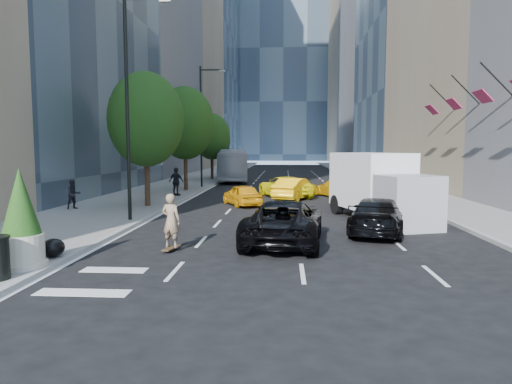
# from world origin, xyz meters

# --- Properties ---
(ground) EXTENTS (160.00, 160.00, 0.00)m
(ground) POSITION_xyz_m (0.00, 0.00, 0.00)
(ground) COLOR black
(ground) RESTS_ON ground
(sidewalk_left) EXTENTS (6.00, 120.00, 0.15)m
(sidewalk_left) POSITION_xyz_m (-9.00, 30.00, 0.07)
(sidewalk_left) COLOR slate
(sidewalk_left) RESTS_ON ground
(sidewalk_right) EXTENTS (4.00, 120.00, 0.15)m
(sidewalk_right) POSITION_xyz_m (10.00, 30.00, 0.07)
(sidewalk_right) COLOR slate
(sidewalk_right) RESTS_ON ground
(tower_left_end) EXTENTS (20.00, 28.00, 60.00)m
(tower_left_end) POSITION_xyz_m (-22.00, 92.00, 30.00)
(tower_left_end) COLOR #2F3C4A
(tower_left_end) RESTS_ON ground
(tower_right_far) EXTENTS (20.00, 24.00, 50.00)m
(tower_right_far) POSITION_xyz_m (22.00, 98.00, 25.00)
(tower_right_far) COLOR gray
(tower_right_far) RESTS_ON ground
(tower_distant) EXTENTS (40.00, 20.00, 90.00)m
(tower_distant) POSITION_xyz_m (0.00, 120.00, 45.00)
(tower_distant) COLOR #2F3C4A
(tower_distant) RESTS_ON ground
(lamp_near) EXTENTS (2.13, 0.22, 10.00)m
(lamp_near) POSITION_xyz_m (-6.32, 4.00, 5.81)
(lamp_near) COLOR black
(lamp_near) RESTS_ON sidewalk_left
(lamp_far) EXTENTS (2.13, 0.22, 10.00)m
(lamp_far) POSITION_xyz_m (-6.32, 22.00, 5.81)
(lamp_far) COLOR black
(lamp_far) RESTS_ON sidewalk_left
(tree_near) EXTENTS (4.20, 4.20, 7.46)m
(tree_near) POSITION_xyz_m (-7.20, 9.00, 4.97)
(tree_near) COLOR black
(tree_near) RESTS_ON sidewalk_left
(tree_mid) EXTENTS (4.50, 4.50, 7.99)m
(tree_mid) POSITION_xyz_m (-7.20, 19.00, 5.32)
(tree_mid) COLOR black
(tree_mid) RESTS_ON sidewalk_left
(tree_far) EXTENTS (3.90, 3.90, 6.92)m
(tree_far) POSITION_xyz_m (-7.20, 32.00, 4.62)
(tree_far) COLOR black
(tree_far) RESTS_ON sidewalk_left
(traffic_signal) EXTENTS (2.48, 0.53, 5.20)m
(traffic_signal) POSITION_xyz_m (-6.40, 40.00, 4.23)
(traffic_signal) COLOR black
(traffic_signal) RESTS_ON sidewalk_left
(facade_flags) EXTENTS (1.85, 13.30, 2.05)m
(facade_flags) POSITION_xyz_m (10.64, 10.00, 6.18)
(facade_flags) COLOR black
(facade_flags) RESTS_ON ground
(skateboarder) EXTENTS (0.74, 0.58, 1.79)m
(skateboarder) POSITION_xyz_m (-3.20, -1.57, 0.89)
(skateboarder) COLOR #816A50
(skateboarder) RESTS_ON ground
(black_sedan_lincoln) EXTENTS (3.08, 5.78, 1.55)m
(black_sedan_lincoln) POSITION_xyz_m (0.50, -0.08, 0.77)
(black_sedan_lincoln) COLOR black
(black_sedan_lincoln) RESTS_ON ground
(black_sedan_mercedes) EXTENTS (3.26, 5.31, 1.44)m
(black_sedan_mercedes) POSITION_xyz_m (4.20, 2.01, 0.72)
(black_sedan_mercedes) COLOR black
(black_sedan_mercedes) RESTS_ON ground
(taxi_a) EXTENTS (2.88, 4.00, 1.26)m
(taxi_a) POSITION_xyz_m (-2.00, 10.64, 0.63)
(taxi_a) COLOR orange
(taxi_a) RESTS_ON ground
(taxi_b) EXTENTS (3.13, 4.64, 1.45)m
(taxi_b) POSITION_xyz_m (1.20, 14.00, 0.72)
(taxi_b) COLOR #FAB30D
(taxi_b) RESTS_ON ground
(taxi_c) EXTENTS (4.21, 5.73, 1.45)m
(taxi_c) POSITION_xyz_m (0.50, 15.41, 0.72)
(taxi_c) COLOR #FFEC0D
(taxi_c) RESTS_ON ground
(taxi_d) EXTENTS (3.40, 4.77, 1.28)m
(taxi_d) POSITION_xyz_m (4.20, 15.90, 0.64)
(taxi_d) COLOR #D1940B
(taxi_d) RESTS_ON ground
(city_bus) EXTENTS (3.83, 12.06, 3.30)m
(city_bus) POSITION_xyz_m (-4.80, 30.98, 1.65)
(city_bus) COLOR #B3B5B9
(city_bus) RESTS_ON ground
(box_truck) EXTENTS (4.19, 7.00, 3.16)m
(box_truck) POSITION_xyz_m (4.91, 5.33, 1.61)
(box_truck) COLOR silver
(box_truck) RESTS_ON ground
(pedestrian_a) EXTENTS (0.95, 0.95, 1.55)m
(pedestrian_a) POSITION_xyz_m (-10.73, 7.39, 0.93)
(pedestrian_a) COLOR black
(pedestrian_a) RESTS_ON sidewalk_left
(pedestrian_b) EXTENTS (1.23, 0.86, 1.93)m
(pedestrian_b) POSITION_xyz_m (-6.89, 14.58, 1.12)
(pedestrian_b) COLOR black
(pedestrian_b) RESTS_ON sidewalk_left
(planter_shrub) EXTENTS (1.13, 1.13, 2.71)m
(planter_shrub) POSITION_xyz_m (-6.60, -4.35, 1.44)
(planter_shrub) COLOR beige
(planter_shrub) RESTS_ON sidewalk_left
(garbage_bags) EXTENTS (1.12, 1.08, 0.55)m
(garbage_bags) POSITION_xyz_m (-6.55, -3.37, 0.41)
(garbage_bags) COLOR black
(garbage_bags) RESTS_ON sidewalk_left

